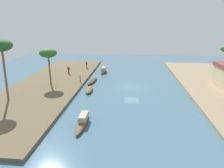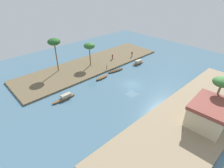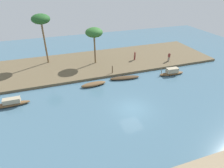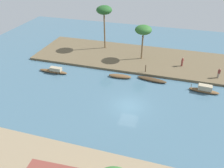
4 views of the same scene
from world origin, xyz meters
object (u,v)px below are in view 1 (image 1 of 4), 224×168
at_px(sampan_with_tall_canopy, 83,121).
at_px(sampan_midstream, 104,70).
at_px(mooring_post, 80,79).
at_px(palm_tree_left_far, 1,46).
at_px(sampan_upstream_small, 92,81).
at_px(person_on_near_bank, 87,65).
at_px(sampan_near_left_bank, 89,90).
at_px(palm_tree_left_near, 48,53).
at_px(person_by_mooring, 69,70).

distance_m(sampan_with_tall_canopy, sampan_midstream, 23.68).
bearing_deg(mooring_post, sampan_with_tall_canopy, 15.01).
bearing_deg(palm_tree_left_far, sampan_midstream, 150.06).
height_order(sampan_upstream_small, person_on_near_bank, person_on_near_bank).
relative_size(sampan_upstream_small, sampan_near_left_bank, 1.28).
bearing_deg(palm_tree_left_far, mooring_post, 141.01).
bearing_deg(palm_tree_left_near, sampan_near_left_bank, 73.43).
distance_m(sampan_midstream, palm_tree_left_near, 14.17).
xyz_separation_m(sampan_with_tall_canopy, sampan_midstream, (-23.66, -0.93, 0.06)).
relative_size(mooring_post, palm_tree_left_near, 0.19).
height_order(sampan_near_left_bank, person_by_mooring, person_by_mooring).
height_order(person_by_mooring, mooring_post, person_by_mooring).
xyz_separation_m(sampan_with_tall_canopy, palm_tree_left_near, (-13.08, -8.77, 5.31)).
distance_m(palm_tree_left_near, palm_tree_left_far, 8.68).
xyz_separation_m(sampan_upstream_small, person_on_near_bank, (-9.87, -3.20, 0.86)).
height_order(sampan_upstream_small, sampan_with_tall_canopy, sampan_with_tall_canopy).
distance_m(sampan_with_tall_canopy, person_by_mooring, 21.73).
height_order(sampan_midstream, palm_tree_left_far, palm_tree_left_far).
xyz_separation_m(person_on_near_bank, mooring_post, (11.23, 1.28, -0.10)).
bearing_deg(person_on_near_bank, palm_tree_left_near, 179.46).
bearing_deg(sampan_upstream_small, sampan_near_left_bank, 12.87).
distance_m(sampan_upstream_small, person_on_near_bank, 10.41).
distance_m(sampan_upstream_small, palm_tree_left_near, 9.18).
distance_m(sampan_upstream_small, sampan_near_left_bank, 5.07).
bearing_deg(person_on_near_bank, sampan_upstream_small, -146.95).
bearing_deg(sampan_upstream_small, mooring_post, -47.15).
relative_size(person_by_mooring, palm_tree_left_near, 0.26).
xyz_separation_m(mooring_post, palm_tree_left_near, (1.54, -4.85, 4.72)).
bearing_deg(sampan_near_left_bank, sampan_upstream_small, -178.54).
xyz_separation_m(sampan_midstream, palm_tree_left_far, (18.53, -10.67, 7.29)).
bearing_deg(sampan_midstream, sampan_with_tall_canopy, 6.04).
relative_size(sampan_upstream_small, person_on_near_bank, 2.98).
bearing_deg(sampan_with_tall_canopy, person_on_near_bank, -168.72).
bearing_deg(person_on_near_bank, person_by_mooring, 170.32).
distance_m(sampan_with_tall_canopy, palm_tree_left_far, 14.66).
height_order(sampan_with_tall_canopy, palm_tree_left_far, palm_tree_left_far).
height_order(sampan_near_left_bank, sampan_midstream, sampan_midstream).
xyz_separation_m(sampan_midstream, mooring_post, (9.04, -2.99, 0.53)).
height_order(palm_tree_left_near, palm_tree_left_far, palm_tree_left_far).
height_order(sampan_midstream, person_by_mooring, person_by_mooring).
relative_size(sampan_with_tall_canopy, mooring_post, 4.27).
bearing_deg(palm_tree_left_far, sampan_with_tall_canopy, 66.14).
xyz_separation_m(sampan_upstream_small, sampan_with_tall_canopy, (15.98, 2.00, 0.17)).
relative_size(sampan_near_left_bank, palm_tree_left_far, 0.45).
height_order(person_by_mooring, palm_tree_left_far, palm_tree_left_far).
bearing_deg(mooring_post, palm_tree_left_far, -38.99).
bearing_deg(person_on_near_bank, palm_tree_left_far, 177.91).
distance_m(sampan_midstream, person_by_mooring, 7.66).
distance_m(sampan_near_left_bank, mooring_post, 4.45).
bearing_deg(sampan_with_tall_canopy, sampan_midstream, -177.84).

